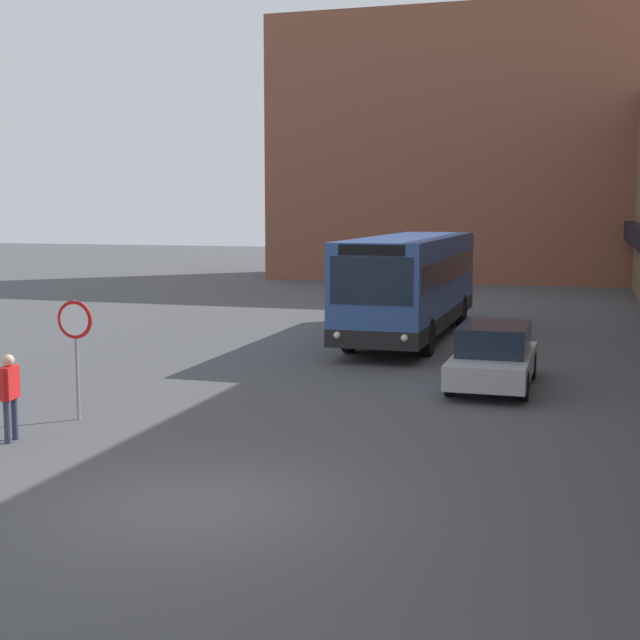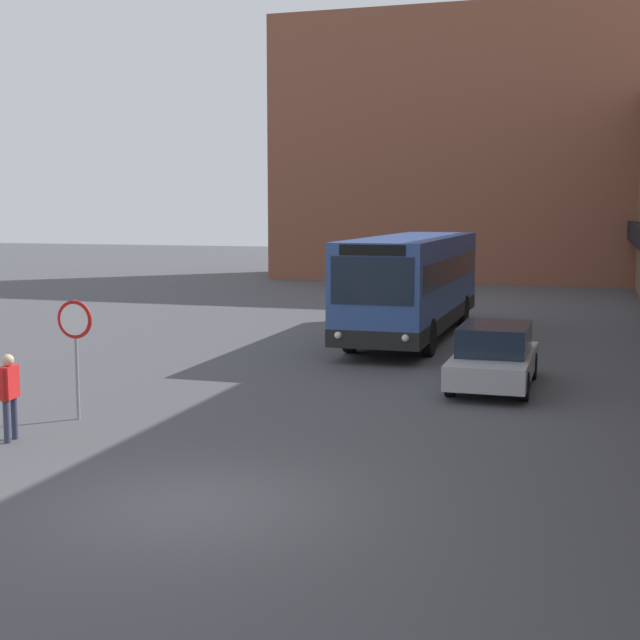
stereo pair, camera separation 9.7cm
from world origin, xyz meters
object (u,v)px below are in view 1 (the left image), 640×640
Objects in this scene: parked_car_front at (493,356)px; stop_sign at (75,333)px; pedestrian at (10,389)px; city_bus at (412,283)px.

stop_sign reaches higher than parked_car_front.
pedestrian is at bearing -97.79° from stop_sign.
parked_car_front is at bearing 125.86° from pedestrian.
city_bus reaches higher than pedestrian.
city_bus reaches higher than parked_car_front.
stop_sign is 1.50× the size of pedestrian.
city_bus is 4.75× the size of stop_sign.
city_bus is 13.77m from stop_sign.
city_bus is 15.59m from pedestrian.
pedestrian is at bearing -136.04° from parked_car_front.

